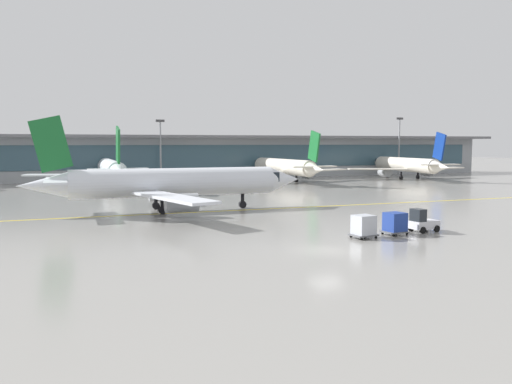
# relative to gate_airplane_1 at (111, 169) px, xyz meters

# --- Properties ---
(ground_plane) EXTENTS (400.00, 400.00, 0.00)m
(ground_plane) POSITION_rel_gate_airplane_1_xyz_m (10.22, -63.91, -3.19)
(ground_plane) COLOR gray
(taxiway_centreline_stripe) EXTENTS (110.00, 0.42, 0.01)m
(taxiway_centreline_stripe) POSITION_rel_gate_airplane_1_xyz_m (4.20, -39.50, -3.19)
(taxiway_centreline_stripe) COLOR yellow
(taxiway_centreline_stripe) RESTS_ON ground_plane
(terminal_concourse) EXTENTS (175.20, 11.00, 9.60)m
(terminal_concourse) POSITION_rel_gate_airplane_1_xyz_m (10.22, 17.87, 1.73)
(terminal_concourse) COLOR #9EA3A8
(terminal_concourse) RESTS_ON ground_plane
(gate_airplane_1) EXTENTS (29.90, 32.05, 10.65)m
(gate_airplane_1) POSITION_rel_gate_airplane_1_xyz_m (0.00, 0.00, 0.00)
(gate_airplane_1) COLOR white
(gate_airplane_1) RESTS_ON ground_plane
(gate_airplane_2) EXTENTS (28.67, 30.87, 10.23)m
(gate_airplane_2) POSITION_rel_gate_airplane_1_xyz_m (33.96, -0.05, -0.13)
(gate_airplane_2) COLOR silver
(gate_airplane_2) RESTS_ON ground_plane
(gate_airplane_3) EXTENTS (28.40, 30.65, 10.15)m
(gate_airplane_3) POSITION_rel_gate_airplane_1_xyz_m (63.49, 0.01, -0.15)
(gate_airplane_3) COLOR silver
(gate_airplane_3) RESTS_ON ground_plane
(taxiing_regional_jet) EXTENTS (32.84, 30.65, 10.91)m
(taxiing_regional_jet) POSITION_rel_gate_airplane_1_xyz_m (3.78, -37.50, 0.08)
(taxiing_regional_jet) COLOR silver
(taxiing_regional_jet) RESTS_ON ground_plane
(baggage_tug) EXTENTS (2.77, 1.92, 2.10)m
(baggage_tug) POSITION_rel_gate_airplane_1_xyz_m (22.10, -59.48, -2.30)
(baggage_tug) COLOR silver
(baggage_tug) RESTS_ON ground_plane
(cargo_dolly_lead) EXTENTS (2.30, 1.88, 1.94)m
(cargo_dolly_lead) POSITION_rel_gate_airplane_1_xyz_m (18.90, -59.93, -2.14)
(cargo_dolly_lead) COLOR #595B60
(cargo_dolly_lead) RESTS_ON ground_plane
(cargo_dolly_trailing) EXTENTS (2.30, 1.88, 1.94)m
(cargo_dolly_trailing) POSITION_rel_gate_airplane_1_xyz_m (15.48, -60.41, -2.14)
(cargo_dolly_trailing) COLOR #595B60
(cargo_dolly_trailing) RESTS_ON ground_plane
(apron_light_mast_1) EXTENTS (1.80, 0.36, 12.73)m
(apron_light_mast_1) POSITION_rel_gate_airplane_1_xyz_m (10.88, 11.17, 3.85)
(apron_light_mast_1) COLOR gray
(apron_light_mast_1) RESTS_ON ground_plane
(apron_light_mast_2) EXTENTS (1.80, 0.36, 14.06)m
(apron_light_mast_2) POSITION_rel_gate_airplane_1_xyz_m (68.82, 10.44, 4.53)
(apron_light_mast_2) COLOR gray
(apron_light_mast_2) RESTS_ON ground_plane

